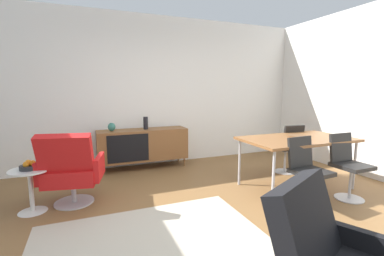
% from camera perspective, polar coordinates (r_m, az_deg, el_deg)
% --- Properties ---
extents(ground_plane, '(8.32, 8.32, 0.00)m').
position_cam_1_polar(ground_plane, '(3.06, 2.69, -19.82)').
color(ground_plane, brown).
extents(wall_back, '(6.80, 0.12, 2.80)m').
position_cam_1_polar(wall_back, '(5.18, -9.40, 7.75)').
color(wall_back, white).
rests_on(wall_back, ground_plane).
extents(sideboard, '(1.60, 0.45, 0.72)m').
position_cam_1_polar(sideboard, '(4.95, -10.48, -3.51)').
color(sideboard, brown).
rests_on(sideboard, ground_plane).
extents(vase_cobalt, '(0.08, 0.08, 0.23)m').
position_cam_1_polar(vase_cobalt, '(4.89, -9.91, 1.06)').
color(vase_cobalt, black).
rests_on(vase_cobalt, sideboard).
extents(vase_sculptural_dark, '(0.13, 0.13, 0.15)m').
position_cam_1_polar(vase_sculptural_dark, '(4.81, -16.86, 0.21)').
color(vase_sculptural_dark, '#337266').
rests_on(vase_sculptural_dark, sideboard).
extents(dining_table, '(1.60, 0.90, 0.74)m').
position_cam_1_polar(dining_table, '(4.17, 21.61, -2.58)').
color(dining_table, brown).
rests_on(dining_table, ground_plane).
extents(wooden_bowl_on_table, '(0.26, 0.26, 0.06)m').
position_cam_1_polar(wooden_bowl_on_table, '(4.04, 21.65, -1.87)').
color(wooden_bowl_on_table, brown).
rests_on(wooden_bowl_on_table, dining_table).
extents(dining_chair_front_right, '(0.40, 0.43, 0.86)m').
position_cam_1_polar(dining_chair_front_right, '(4.11, 30.41, -6.57)').
color(dining_chair_front_right, black).
rests_on(dining_chair_front_right, ground_plane).
extents(dining_chair_front_left, '(0.43, 0.45, 0.86)m').
position_cam_1_polar(dining_chair_front_left, '(3.59, 23.44, -8.14)').
color(dining_chair_front_left, black).
rests_on(dining_chair_front_left, ground_plane).
extents(dining_chair_back_right, '(0.42, 0.45, 0.86)m').
position_cam_1_polar(dining_chair_back_right, '(4.84, 19.90, -3.77)').
color(dining_chair_back_right, black).
rests_on(dining_chair_back_right, ground_plane).
extents(lounge_chair_red, '(0.81, 0.76, 0.95)m').
position_cam_1_polar(lounge_chair_red, '(3.64, -24.60, -8.01)').
color(lounge_chair_red, red).
rests_on(lounge_chair_red, ground_plane).
extents(side_table_round, '(0.44, 0.44, 0.52)m').
position_cam_1_polar(side_table_round, '(3.71, -31.31, -10.53)').
color(side_table_round, white).
rests_on(side_table_round, ground_plane).
extents(fruit_bowl, '(0.20, 0.20, 0.11)m').
position_cam_1_polar(fruit_bowl, '(3.65, -31.58, -6.96)').
color(fruit_bowl, '#262628').
rests_on(fruit_bowl, side_table_round).
extents(area_rug, '(2.20, 1.70, 0.01)m').
position_cam_1_polar(area_rug, '(2.69, -8.09, -24.19)').
color(area_rug, '#B7AD99').
rests_on(area_rug, ground_plane).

